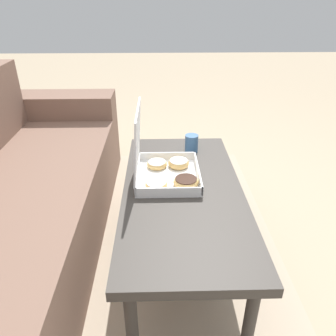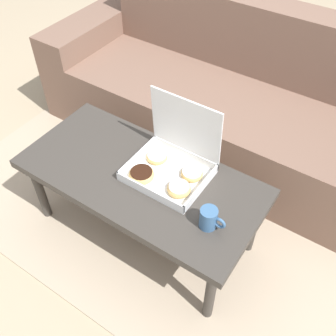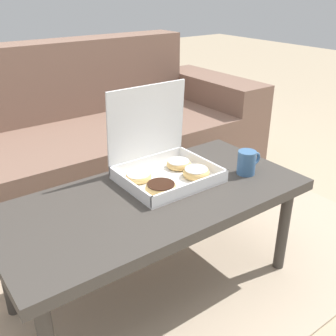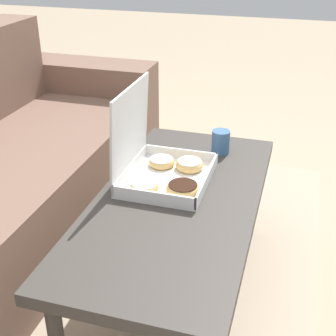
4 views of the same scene
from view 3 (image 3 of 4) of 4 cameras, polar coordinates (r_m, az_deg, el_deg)
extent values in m
plane|color=tan|center=(1.67, -3.06, -15.90)|extent=(12.00, 12.00, 0.00)
cube|color=tan|center=(1.87, -8.23, -10.75)|extent=(2.33, 1.74, 0.01)
cube|color=#7A5B4C|center=(2.03, -13.10, -1.37)|extent=(1.73, 0.56, 0.42)
cube|color=#7A5B4C|center=(2.28, -17.55, 6.67)|extent=(1.73, 0.20, 0.82)
cube|color=#7A5B4C|center=(2.57, 6.23, 6.82)|extent=(0.24, 0.76, 0.57)
cube|color=#3D3833|center=(1.39, -2.00, -4.62)|extent=(1.10, 0.52, 0.04)
cylinder|color=#3D3833|center=(1.67, 16.37, -8.60)|extent=(0.04, 0.04, 0.39)
cylinder|color=#3D3833|center=(1.51, -22.49, -13.71)|extent=(0.04, 0.04, 0.39)
cylinder|color=#3D3833|center=(1.90, 6.88, -3.33)|extent=(0.04, 0.04, 0.39)
cube|color=white|center=(1.47, 0.00, -1.61)|extent=(0.34, 0.29, 0.01)
cube|color=white|center=(1.37, 3.47, -2.86)|extent=(0.34, 0.01, 0.04)
cube|color=white|center=(1.57, -3.02, 1.04)|extent=(0.34, 0.01, 0.04)
cube|color=white|center=(1.38, -5.58, -2.58)|extent=(0.01, 0.29, 0.04)
cube|color=white|center=(1.56, 4.95, 0.82)|extent=(0.01, 0.29, 0.04)
cube|color=white|center=(1.50, -3.06, 6.66)|extent=(0.34, 0.03, 0.29)
torus|color=#E0B266|center=(1.48, 4.10, -0.71)|extent=(0.10, 0.10, 0.03)
cylinder|color=white|center=(1.47, 4.12, -0.36)|extent=(0.09, 0.09, 0.02)
torus|color=#E0B266|center=(1.46, -4.31, -1.25)|extent=(0.10, 0.10, 0.03)
cylinder|color=white|center=(1.46, -4.32, -0.98)|extent=(0.09, 0.09, 0.01)
torus|color=#E0B266|center=(1.55, 1.56, 0.57)|extent=(0.10, 0.10, 0.03)
cylinder|color=white|center=(1.55, 1.57, 0.85)|extent=(0.08, 0.08, 0.01)
torus|color=#E0B266|center=(1.36, -1.03, -2.96)|extent=(0.11, 0.11, 0.04)
cylinder|color=black|center=(1.36, -1.03, -2.58)|extent=(0.10, 0.10, 0.02)
cylinder|color=#3D6693|center=(1.54, 11.32, 0.78)|extent=(0.07, 0.07, 0.09)
torus|color=#3D6693|center=(1.57, 12.52, 1.36)|extent=(0.05, 0.01, 0.05)
camera|label=1|loc=(1.22, -66.72, 15.85)|focal=35.00mm
camera|label=2|loc=(1.55, 62.59, 36.83)|focal=42.00mm
camera|label=4|loc=(0.90, -83.84, 12.06)|focal=50.00mm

